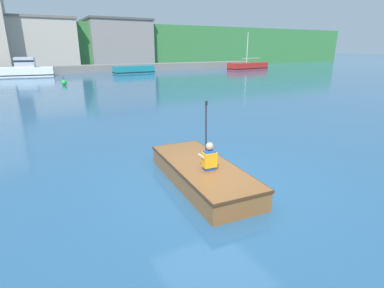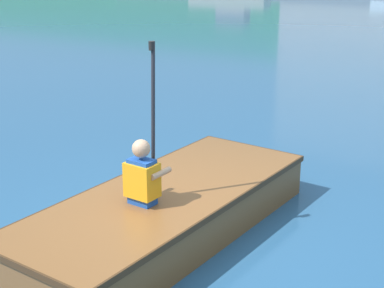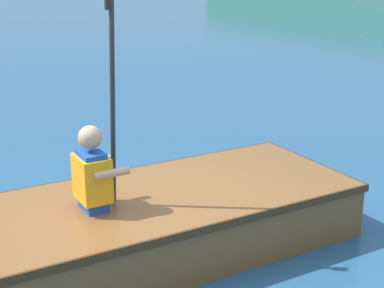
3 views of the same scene
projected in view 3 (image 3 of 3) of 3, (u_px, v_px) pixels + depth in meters
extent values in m
plane|color=#28567F|center=(128.00, 273.00, 4.31)|extent=(300.00, 300.00, 0.00)
cube|color=brown|center=(138.00, 227.00, 4.51)|extent=(1.50, 3.53, 0.46)
cube|color=#482C16|center=(137.00, 203.00, 4.45)|extent=(1.54, 3.58, 0.06)
cube|color=#482C16|center=(137.00, 204.00, 4.45)|extent=(1.24, 3.03, 0.02)
cone|color=brown|center=(305.00, 184.00, 5.29)|extent=(0.48, 0.48, 0.41)
cube|color=brown|center=(105.00, 212.00, 4.33)|extent=(1.22, 0.24, 0.03)
cube|color=#1E4CA5|center=(92.00, 181.00, 4.21)|extent=(0.25, 0.18, 0.44)
cube|color=orange|center=(92.00, 178.00, 4.20)|extent=(0.30, 0.23, 0.33)
sphere|color=tan|center=(90.00, 137.00, 4.11)|extent=(0.17, 0.17, 0.17)
cylinder|color=tan|center=(112.00, 173.00, 4.10)|extent=(0.07, 0.26, 0.06)
cylinder|color=tan|center=(96.00, 161.00, 4.35)|extent=(0.07, 0.26, 0.06)
cylinder|color=#232328|center=(113.00, 105.00, 4.13)|extent=(0.04, 0.09, 1.47)
cylinder|color=black|center=(108.00, 4.00, 3.92)|extent=(0.05, 0.05, 0.08)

